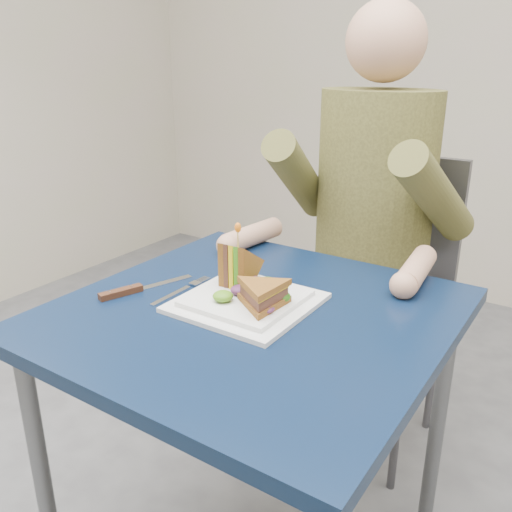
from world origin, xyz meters
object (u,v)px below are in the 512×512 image
Objects in this scene: diner at (374,170)px; fork at (180,291)px; sandwich_upright at (238,269)px; table at (253,343)px; knife at (130,290)px; chair at (379,281)px; sandwich_flat at (262,295)px; plate at (247,301)px.

fork is at bearing -106.02° from diner.
diner is 5.04× the size of sandwich_upright.
fork is at bearing -144.67° from sandwich_upright.
table is at bearing 6.34° from fork.
knife is at bearing -111.27° from diner.
chair is 0.86m from knife.
diner is at bearing -90.00° from chair.
chair is 0.77m from sandwich_flat.
sandwich_flat is 1.19× the size of sandwich_upright.
fork is at bearing -178.91° from sandwich_flat.
knife is at bearing -144.45° from fork.
sandwich_flat is at bearing -24.44° from plate.
knife is (-0.27, -0.69, -0.18)m from diner.
fork is (-0.16, -0.03, -0.01)m from plate.
diner is at bearing 87.89° from plate.
plate is (-0.02, 0.01, 0.09)m from table.
diner is 0.76m from knife.
table is 0.81× the size of chair.
knife reaches higher than fork.
plate is at bearing -40.68° from sandwich_upright.
chair is at bearing 92.59° from sandwich_flat.
chair is 0.71m from sandwich_upright.
knife is at bearing -167.41° from sandwich_flat.
plate is 1.47× the size of sandwich_flat.
table is at bearing 17.24° from knife.
chair reaches higher than fork.
sandwich_flat reaches higher than table.
table is 5.07× the size of sandwich_upright.
table is 0.16m from sandwich_upright.
sandwich_flat is (0.03, -0.02, 0.12)m from table.
diner is 4.22× the size of sandwich_flat.
chair is at bearing 71.51° from knife.
diner is 2.87× the size of plate.
table is 0.09m from plate.
sandwich_upright is at bearing 146.90° from sandwich_flat.
diner is 0.67m from fork.
diner is 4.16× the size of fork.
sandwich_flat is at bearing 1.09° from fork.
table is 0.29m from knife.
chair is 1.25× the size of diner.
sandwich_flat is (0.03, -0.73, 0.23)m from chair.
plate is 1.45× the size of fork.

